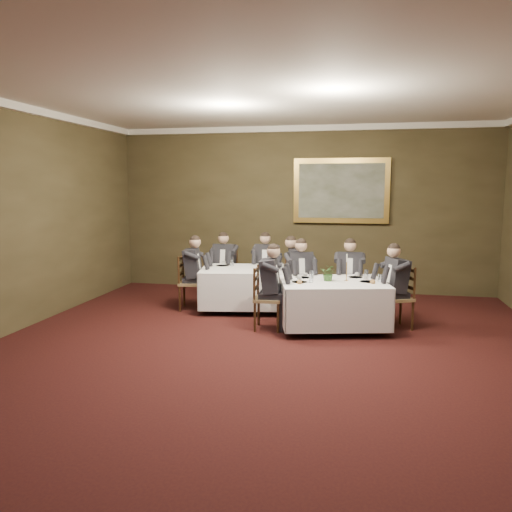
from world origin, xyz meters
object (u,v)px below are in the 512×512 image
(diner_main_endleft, at_px, (268,297))
(diner_main_endright, at_px, (397,296))
(chair_sec_backleft, at_px, (225,286))
(diner_sec_endleft, at_px, (191,282))
(chair_main_endright, at_px, (397,310))
(table_second, at_px, (243,285))
(diner_sec_backleft, at_px, (225,274))
(chair_sec_backright, at_px, (266,286))
(diner_main_backleft, at_px, (299,287))
(table_main, at_px, (333,301))
(chair_main_backright, at_px, (349,299))
(diner_sec_backright, at_px, (266,275))
(painting, at_px, (341,191))
(chair_sec_endleft, at_px, (191,294))
(chair_sec_endright, at_px, (295,295))
(diner_sec_endright, at_px, (295,282))
(centerpiece, at_px, (329,272))
(candlestick, at_px, (347,271))
(chair_main_endleft, at_px, (267,311))
(chair_main_backleft, at_px, (299,299))
(diner_main_backright, at_px, (349,286))

(diner_main_endleft, distance_m, diner_main_endright, 2.04)
(chair_sec_backleft, height_order, diner_sec_endleft, diner_sec_endleft)
(chair_main_endright, bearing_deg, table_second, 51.32)
(diner_sec_backleft, height_order, chair_sec_backright, diner_sec_backleft)
(diner_main_backleft, xyz_separation_m, diner_sec_endleft, (-1.99, 0.07, 0.00))
(table_main, bearing_deg, diner_sec_backleft, 143.54)
(chair_main_backright, distance_m, diner_sec_backright, 1.84)
(painting, bearing_deg, chair_sec_endleft, -141.63)
(table_main, xyz_separation_m, chair_sec_backright, (-1.39, 1.76, -0.17))
(chair_sec_endright, bearing_deg, diner_sec_endright, 90.00)
(centerpiece, distance_m, candlestick, 0.28)
(chair_sec_backright, bearing_deg, diner_sec_endright, 134.94)
(candlestick, bearing_deg, table_second, 155.44)
(table_second, height_order, chair_sec_endright, chair_sec_endright)
(diner_main_backleft, distance_m, chair_main_endleft, 1.04)
(table_second, bearing_deg, chair_sec_backright, 71.55)
(chair_sec_backright, xyz_separation_m, chair_sec_endright, (0.67, -0.68, 0.00))
(diner_main_endright, relative_size, candlestick, 3.03)
(table_main, distance_m, diner_main_backleft, 0.94)
(chair_sec_backright, height_order, chair_sec_endleft, same)
(chair_main_backleft, distance_m, painting, 2.89)
(table_second, relative_size, diner_sec_backright, 1.26)
(chair_main_backleft, xyz_separation_m, chair_main_endright, (1.62, -0.48, 0.00))
(chair_main_endright, xyz_separation_m, diner_sec_endright, (-1.74, 0.84, 0.23))
(diner_main_backright, height_order, diner_sec_backleft, same)
(chair_sec_endright, height_order, painting, painting)
(centerpiece, bearing_deg, chair_sec_backleft, 142.63)
(diner_sec_backright, bearing_deg, diner_main_endleft, 102.28)
(chair_main_backright, xyz_separation_m, candlestick, (-0.04, -0.84, 0.64))
(chair_sec_endright, bearing_deg, diner_main_endleft, 158.51)
(chair_main_endright, height_order, diner_sec_backleft, diner_sec_backleft)
(table_second, relative_size, chair_main_backright, 1.69)
(diner_sec_endleft, bearing_deg, chair_main_backleft, 80.56)
(diner_main_backright, relative_size, chair_main_endleft, 1.35)
(centerpiece, bearing_deg, diner_sec_endleft, 163.23)
(diner_main_backright, xyz_separation_m, candlestick, (-0.04, -0.83, 0.41))
(chair_sec_backright, relative_size, centerpiece, 3.70)
(chair_sec_endright, xyz_separation_m, candlestick, (0.92, -1.01, 0.64))
(table_main, xyz_separation_m, chair_main_backleft, (-0.62, 0.72, -0.17))
(candlestick, bearing_deg, chair_main_backleft, 141.81)
(diner_main_backright, xyz_separation_m, diner_sec_backleft, (-2.43, 0.71, 0.00))
(painting, bearing_deg, table_second, -131.02)
(centerpiece, relative_size, candlestick, 0.61)
(diner_main_endleft, distance_m, chair_sec_backleft, 2.22)
(table_second, distance_m, chair_sec_endright, 0.97)
(chair_sec_backright, xyz_separation_m, candlestick, (1.59, -1.69, 0.64))
(table_second, distance_m, diner_sec_backright, 0.87)
(chair_main_backleft, height_order, diner_main_endleft, diner_main_endleft)
(chair_main_endleft, bearing_deg, candlestick, 101.62)
(chair_sec_backright, height_order, diner_sec_endright, diner_sec_endright)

